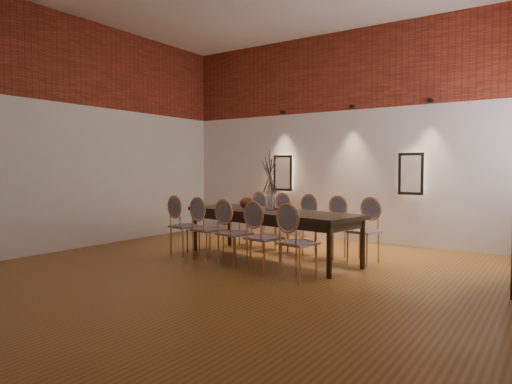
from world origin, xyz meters
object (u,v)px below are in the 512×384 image
Objects in this scene: bowl at (247,203)px; chair_near_d at (264,238)px; chair_far_e at (363,231)px; dining_table at (270,235)px; chair_near_a at (185,226)px; chair_near_b at (208,230)px; chair_far_c at (302,224)px; chair_far_d at (331,228)px; chair_far_b at (275,221)px; chair_near_e at (298,243)px; book at (283,209)px; vase at (270,201)px; chair_far_a at (252,219)px; chair_near_c at (234,233)px.

chair_near_d is at bearing -44.74° from bowl.
chair_near_d is at bearing 68.68° from chair_far_e.
chair_near_a is at bearing -147.35° from dining_table.
chair_near_a is 0.59m from chair_near_b.
chair_far_c is 1.00× the size of chair_far_d.
chair_near_b is 1.50m from chair_far_b.
chair_near_a is 1.61m from chair_far_b.
chair_near_e is at bearing -32.65° from dining_table.
chair_near_e is (2.30, -0.45, 0.00)m from chair_near_a.
book is at bearing 68.38° from dining_table.
bowl is at bearing 175.07° from vase.
chair_far_b is 3.62× the size of book.
chair_far_a is 1.00× the size of chair_far_e.
chair_far_b is at bearing 87.29° from bowl.
chair_far_a is 1.40m from book.
chair_near_b and chair_far_a have the same top height.
dining_table is 3.12× the size of chair_near_a.
book is at bearing 13.60° from bowl.
chair_far_b is 1.17m from chair_far_d.
chair_near_a and chair_near_d have the same top height.
chair_far_a is 1.76m from chair_far_d.
chair_far_a is (-1.01, 0.96, 0.09)m from dining_table.
chair_near_d is 1.91m from chair_far_b.
chair_far_d is at bearing 40.50° from chair_near_a.
chair_near_e is 1.48m from book.
chair_far_a is (-1.44, 1.81, 0.00)m from chair_near_d.
chair_far_c is at bearing -180.00° from chair_far_b.
chair_near_d is at bearing -180.00° from chair_near_e.
dining_table is at bearing 127.97° from chair_far_b.
chair_near_b is 3.92× the size of bowl.
book is at bearing 117.97° from chair_near_d.
bowl is (-0.32, 0.78, 0.37)m from chair_near_c.
vase is (0.71, 0.63, 0.43)m from chair_near_b.
chair_far_d is (0.72, 0.62, 0.09)m from dining_table.
chair_far_d is (1.73, -0.34, 0.00)m from chair_far_a.
chair_near_e is at bearing 0.00° from chair_near_c.
chair_near_a and chair_near_e have the same top height.
chair_near_d is 3.62× the size of book.
dining_table is 3.12× the size of chair_far_b.
chair_far_c is at bearing 0.00° from chair_far_e.
chair_far_d is at bearing 52.03° from chair_near_b.
dining_table is 1.40m from chair_far_a.
chair_far_d is 3.62× the size of book.
dining_table is 1.40m from chair_near_e.
chair_far_a is at bearing 136.12° from vase.
bowl reaches higher than book.
bowl is at bearing 123.72° from chair_near_c.
chair_near_d is 1.50m from chair_far_d.
chair_far_e is at bearing 90.00° from chair_near_e.
chair_far_c reaches higher than book.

